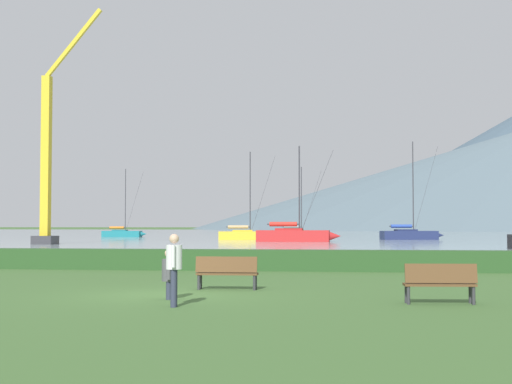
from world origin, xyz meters
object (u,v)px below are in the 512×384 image
object	(u,v)px
park_bench_near_path	(227,271)
park_bench_under_tree	(440,281)
sailboat_slip_9	(299,233)
sailboat_slip_6	(410,234)
dock_crane	(48,166)
sailboat_slip_2	(246,235)
sailboat_slip_4	(294,235)
sailboat_slip_5	(123,233)
person_seated_viewer	(169,272)
person_standing_walker	(174,264)

from	to	relation	value
park_bench_near_path	park_bench_under_tree	distance (m)	6.43
sailboat_slip_9	sailboat_slip_6	bearing A→B (deg)	-54.29
sailboat_slip_9	dock_crane	size ratio (longest dim) A/B	0.46
park_bench_near_path	sailboat_slip_2	bearing A→B (deg)	96.32
sailboat_slip_2	sailboat_slip_9	size ratio (longest dim) A/B	1.05
sailboat_slip_6	sailboat_slip_4	bearing A→B (deg)	-149.01
sailboat_slip_5	dock_crane	world-z (taller)	dock_crane
sailboat_slip_9	park_bench_near_path	distance (m)	87.88
sailboat_slip_5	park_bench_under_tree	bearing A→B (deg)	-69.71
sailboat_slip_5	park_bench_near_path	xyz separation A→B (m)	(31.46, -88.01, -0.04)
sailboat_slip_2	park_bench_under_tree	distance (m)	74.00
sailboat_slip_5	person_seated_viewer	world-z (taller)	sailboat_slip_5
sailboat_slip_4	park_bench_under_tree	distance (m)	64.05
park_bench_under_tree	person_seated_viewer	bearing A→B (deg)	172.90
sailboat_slip_5	sailboat_slip_6	size ratio (longest dim) A/B	0.84
sailboat_slip_2	park_bench_near_path	size ratio (longest dim) A/B	6.11
sailboat_slip_6	park_bench_under_tree	distance (m)	76.78
sailboat_slip_5	sailboat_slip_4	bearing A→B (deg)	-46.16
dock_crane	sailboat_slip_9	bearing A→B (deg)	63.28
park_bench_under_tree	dock_crane	distance (m)	59.02
park_bench_near_path	person_standing_walker	distance (m)	4.57
sailboat_slip_6	person_standing_walker	bearing A→B (deg)	-111.53
person_seated_viewer	person_standing_walker	world-z (taller)	person_standing_walker
sailboat_slip_9	park_bench_near_path	size ratio (longest dim) A/B	5.83
park_bench_near_path	sailboat_slip_9	bearing A→B (deg)	91.43
person_standing_walker	dock_crane	distance (m)	57.25
sailboat_slip_2	park_bench_near_path	bearing A→B (deg)	-89.72
sailboat_slip_4	sailboat_slip_5	xyz separation A→B (m)	(-28.38, 27.71, -0.18)
park_bench_near_path	person_seated_viewer	size ratio (longest dim) A/B	1.42
park_bench_under_tree	person_standing_walker	distance (m)	6.20
sailboat_slip_2	sailboat_slip_9	xyz separation A→B (m)	(4.96, 18.50, -0.03)
sailboat_slip_6	dock_crane	distance (m)	45.27
sailboat_slip_4	sailboat_slip_5	distance (m)	39.66
sailboat_slip_5	sailboat_slip_6	xyz separation A→B (m)	(41.68, -14.52, 0.11)
sailboat_slip_9	person_seated_viewer	xyz separation A→B (m)	(3.79, -90.62, 0.07)
sailboat_slip_2	sailboat_slip_5	world-z (taller)	sailboat_slip_2
sailboat_slip_4	sailboat_slip_6	distance (m)	18.73
sailboat_slip_9	person_seated_viewer	size ratio (longest dim) A/B	8.27
park_bench_under_tree	dock_crane	world-z (taller)	dock_crane
person_seated_viewer	sailboat_slip_6	bearing A→B (deg)	69.35
park_bench_under_tree	dock_crane	xyz separation A→B (m)	(-31.12, 49.67, 6.90)
sailboat_slip_5	person_standing_walker	size ratio (longest dim) A/B	6.26
sailboat_slip_4	dock_crane	xyz separation A→B (m)	(-22.43, -13.78, 6.68)
person_seated_viewer	sailboat_slip_4	bearing A→B (deg)	79.61
sailboat_slip_5	person_standing_walker	world-z (taller)	sailboat_slip_5
sailboat_slip_2	sailboat_slip_5	distance (m)	28.72
sailboat_slip_6	dock_crane	bearing A→B (deg)	-156.71
sailboat_slip_4	sailboat_slip_5	size ratio (longest dim) A/B	1.02
park_bench_under_tree	sailboat_slip_5	bearing A→B (deg)	107.44
sailboat_slip_9	person_standing_walker	xyz separation A→B (m)	(4.33, -92.28, 0.36)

